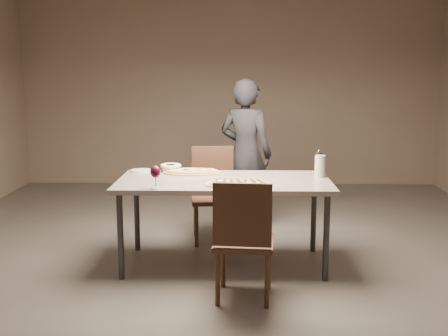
{
  "coord_description": "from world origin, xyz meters",
  "views": [
    {
      "loc": [
        0.11,
        -4.67,
        1.67
      ],
      "look_at": [
        0.0,
        0.0,
        0.85
      ],
      "focal_mm": 45.0,
      "sensor_mm": 36.0,
      "label": 1
    }
  ],
  "objects_px": {
    "carafe": "(320,166)",
    "diner": "(246,154)",
    "pepper_mill_left": "(318,163)",
    "chair_near": "(243,235)",
    "chair_far": "(213,188)",
    "bread_basket": "(171,167)",
    "zucchini_pizza": "(239,184)",
    "ham_pizza": "(192,172)",
    "dining_table": "(224,186)"
  },
  "relations": [
    {
      "from": "pepper_mill_left",
      "to": "chair_far",
      "type": "height_order",
      "value": "pepper_mill_left"
    },
    {
      "from": "bread_basket",
      "to": "chair_near",
      "type": "xyz_separation_m",
      "value": [
        0.65,
        -1.18,
        -0.28
      ]
    },
    {
      "from": "diner",
      "to": "pepper_mill_left",
      "type": "bearing_deg",
      "value": 146.56
    },
    {
      "from": "carafe",
      "to": "diner",
      "type": "relative_size",
      "value": 0.12
    },
    {
      "from": "ham_pizza",
      "to": "bread_basket",
      "type": "height_order",
      "value": "bread_basket"
    },
    {
      "from": "zucchini_pizza",
      "to": "chair_far",
      "type": "bearing_deg",
      "value": 118.7
    },
    {
      "from": "zucchini_pizza",
      "to": "chair_near",
      "type": "relative_size",
      "value": 0.6
    },
    {
      "from": "dining_table",
      "to": "chair_near",
      "type": "distance_m",
      "value": 0.84
    },
    {
      "from": "pepper_mill_left",
      "to": "zucchini_pizza",
      "type": "bearing_deg",
      "value": -145.72
    },
    {
      "from": "ham_pizza",
      "to": "zucchini_pizza",
      "type": "bearing_deg",
      "value": -62.71
    },
    {
      "from": "ham_pizza",
      "to": "chair_far",
      "type": "relative_size",
      "value": 0.56
    },
    {
      "from": "carafe",
      "to": "zucchini_pizza",
      "type": "bearing_deg",
      "value": -151.23
    },
    {
      "from": "bread_basket",
      "to": "ham_pizza",
      "type": "bearing_deg",
      "value": -25.3
    },
    {
      "from": "pepper_mill_left",
      "to": "chair_near",
      "type": "xyz_separation_m",
      "value": [
        -0.67,
        -1.04,
        -0.35
      ]
    },
    {
      "from": "pepper_mill_left",
      "to": "diner",
      "type": "xyz_separation_m",
      "value": [
        -0.63,
        0.99,
        -0.06
      ]
    },
    {
      "from": "chair_far",
      "to": "chair_near",
      "type": "bearing_deg",
      "value": 94.14
    },
    {
      "from": "dining_table",
      "to": "chair_far",
      "type": "relative_size",
      "value": 1.96
    },
    {
      "from": "ham_pizza",
      "to": "bread_basket",
      "type": "bearing_deg",
      "value": 143.49
    },
    {
      "from": "dining_table",
      "to": "chair_near",
      "type": "xyz_separation_m",
      "value": [
        0.16,
        -0.8,
        -0.18
      ]
    },
    {
      "from": "chair_near",
      "to": "chair_far",
      "type": "bearing_deg",
      "value": 105.29
    },
    {
      "from": "chair_near",
      "to": "diner",
      "type": "bearing_deg",
      "value": 93.81
    },
    {
      "from": "ham_pizza",
      "to": "chair_near",
      "type": "xyz_separation_m",
      "value": [
        0.45,
        -1.08,
        -0.26
      ]
    },
    {
      "from": "ham_pizza",
      "to": "diner",
      "type": "height_order",
      "value": "diner"
    },
    {
      "from": "chair_far",
      "to": "dining_table",
      "type": "bearing_deg",
      "value": 93.2
    },
    {
      "from": "zucchini_pizza",
      "to": "bread_basket",
      "type": "distance_m",
      "value": 0.88
    },
    {
      "from": "bread_basket",
      "to": "carafe",
      "type": "relative_size",
      "value": 1.0
    },
    {
      "from": "diner",
      "to": "zucchini_pizza",
      "type": "bearing_deg",
      "value": 111.22
    },
    {
      "from": "carafe",
      "to": "ham_pizza",
      "type": "bearing_deg",
      "value": 172.91
    },
    {
      "from": "ham_pizza",
      "to": "chair_near",
      "type": "bearing_deg",
      "value": -78.64
    },
    {
      "from": "bread_basket",
      "to": "chair_far",
      "type": "distance_m",
      "value": 0.6
    },
    {
      "from": "bread_basket",
      "to": "pepper_mill_left",
      "type": "distance_m",
      "value": 1.34
    },
    {
      "from": "carafe",
      "to": "diner",
      "type": "bearing_deg",
      "value": 120.09
    },
    {
      "from": "chair_far",
      "to": "bread_basket",
      "type": "bearing_deg",
      "value": 39.0
    },
    {
      "from": "zucchini_pizza",
      "to": "ham_pizza",
      "type": "bearing_deg",
      "value": 143.18
    },
    {
      "from": "bread_basket",
      "to": "chair_near",
      "type": "bearing_deg",
      "value": -60.99
    },
    {
      "from": "ham_pizza",
      "to": "diner",
      "type": "bearing_deg",
      "value": 51.15
    },
    {
      "from": "dining_table",
      "to": "chair_far",
      "type": "distance_m",
      "value": 0.78
    },
    {
      "from": "ham_pizza",
      "to": "diner",
      "type": "distance_m",
      "value": 1.07
    },
    {
      "from": "dining_table",
      "to": "chair_near",
      "type": "relative_size",
      "value": 1.98
    },
    {
      "from": "zucchini_pizza",
      "to": "carafe",
      "type": "height_order",
      "value": "carafe"
    },
    {
      "from": "bread_basket",
      "to": "pepper_mill_left",
      "type": "height_order",
      "value": "pepper_mill_left"
    },
    {
      "from": "dining_table",
      "to": "diner",
      "type": "height_order",
      "value": "diner"
    },
    {
      "from": "bread_basket",
      "to": "diner",
      "type": "relative_size",
      "value": 0.12
    },
    {
      "from": "chair_far",
      "to": "carafe",
      "type": "bearing_deg",
      "value": 141.26
    },
    {
      "from": "bread_basket",
      "to": "chair_near",
      "type": "distance_m",
      "value": 1.38
    },
    {
      "from": "ham_pizza",
      "to": "chair_near",
      "type": "distance_m",
      "value": 1.2
    },
    {
      "from": "chair_far",
      "to": "diner",
      "type": "xyz_separation_m",
      "value": [
        0.32,
        0.47,
        0.28
      ]
    },
    {
      "from": "chair_far",
      "to": "diner",
      "type": "height_order",
      "value": "diner"
    },
    {
      "from": "diner",
      "to": "carafe",
      "type": "bearing_deg",
      "value": 144.27
    },
    {
      "from": "zucchini_pizza",
      "to": "pepper_mill_left",
      "type": "relative_size",
      "value": 2.44
    }
  ]
}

